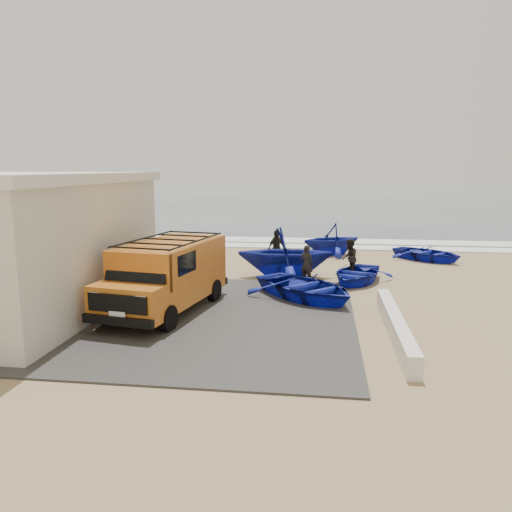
{
  "coord_description": "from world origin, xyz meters",
  "views": [
    {
      "loc": [
        3.0,
        -16.23,
        4.44
      ],
      "look_at": [
        0.55,
        1.98,
        1.2
      ],
      "focal_mm": 35.0,
      "sensor_mm": 36.0,
      "label": 1
    }
  ],
  "objects": [
    {
      "name": "boat_near_left",
      "position": [
        2.45,
        0.44,
        0.43
      ],
      "size": [
        5.0,
        5.01,
        0.86
      ],
      "primitive_type": "imported",
      "rotation": [
        0.0,
        0.0,
        0.78
      ],
      "color": "#14219F",
      "rests_on": "ground"
    },
    {
      "name": "fisherman_back",
      "position": [
        0.95,
        6.0,
        0.86
      ],
      "size": [
        0.95,
        1.05,
        1.71
      ],
      "primitive_type": "imported",
      "rotation": [
        0.0,
        0.0,
        0.9
      ],
      "color": "black",
      "rests_on": "ground"
    },
    {
      "name": "surf_line",
      "position": [
        0.0,
        12.0,
        0.03
      ],
      "size": [
        180.0,
        1.6,
        0.06
      ],
      "primitive_type": "cube",
      "color": "white",
      "rests_on": "ground"
    },
    {
      "name": "slab",
      "position": [
        -2.0,
        -2.0,
        0.03
      ],
      "size": [
        12.0,
        10.0,
        0.05
      ],
      "primitive_type": "cube",
      "color": "#3B3936",
      "rests_on": "ground"
    },
    {
      "name": "van",
      "position": [
        -1.77,
        -1.54,
        1.22
      ],
      "size": [
        2.95,
        5.57,
        2.27
      ],
      "rotation": [
        0.0,
        0.0,
        -0.17
      ],
      "color": "#C96D1E",
      "rests_on": "ground"
    },
    {
      "name": "boat_far_left",
      "position": [
        3.48,
        9.59,
        0.83
      ],
      "size": [
        4.08,
        3.91,
        1.66
      ],
      "primitive_type": "imported",
      "rotation": [
        0.0,
        0.0,
        -1.06
      ],
      "color": "#14219F",
      "rests_on": "ground"
    },
    {
      "name": "surf_wash",
      "position": [
        0.0,
        14.5,
        0.02
      ],
      "size": [
        180.0,
        2.2,
        0.04
      ],
      "primitive_type": "cube",
      "color": "white",
      "rests_on": "ground"
    },
    {
      "name": "parapet",
      "position": [
        5.0,
        -3.0,
        0.28
      ],
      "size": [
        0.35,
        6.0,
        0.55
      ],
      "primitive_type": "cube",
      "color": "silver",
      "rests_on": "ground"
    },
    {
      "name": "boat_mid_left",
      "position": [
        1.5,
        4.02,
        1.02
      ],
      "size": [
        4.21,
        3.74,
        2.05
      ],
      "primitive_type": "imported",
      "rotation": [
        0.0,
        0.0,
        1.68
      ],
      "color": "#14219F",
      "rests_on": "ground"
    },
    {
      "name": "ground",
      "position": [
        0.0,
        0.0,
        0.0
      ],
      "size": [
        160.0,
        160.0,
        0.0
      ],
      "primitive_type": "plane",
      "color": "#A1875D"
    },
    {
      "name": "fisherman_front",
      "position": [
        2.42,
        2.95,
        0.75
      ],
      "size": [
        0.65,
        0.57,
        1.51
      ],
      "primitive_type": "imported",
      "rotation": [
        0.0,
        0.0,
        2.67
      ],
      "color": "black",
      "rests_on": "ground"
    },
    {
      "name": "fisherman_middle",
      "position": [
        4.13,
        4.29,
        0.79
      ],
      "size": [
        0.71,
        0.85,
        1.59
      ],
      "primitive_type": "imported",
      "rotation": [
        0.0,
        0.0,
        -1.72
      ],
      "color": "black",
      "rests_on": "ground"
    },
    {
      "name": "ocean",
      "position": [
        0.0,
        56.0,
        0.0
      ],
      "size": [
        180.0,
        88.0,
        0.01
      ],
      "primitive_type": "cube",
      "color": "#385166",
      "rests_on": "ground"
    },
    {
      "name": "boat_near_right",
      "position": [
        4.37,
        3.31,
        0.35
      ],
      "size": [
        3.38,
        3.96,
        0.69
      ],
      "primitive_type": "imported",
      "rotation": [
        0.0,
        0.0,
        -0.34
      ],
      "color": "#14219F",
      "rests_on": "ground"
    },
    {
      "name": "boat_far_right",
      "position": [
        8.09,
        8.61,
        0.36
      ],
      "size": [
        4.2,
        4.13,
        0.71
      ],
      "primitive_type": "imported",
      "rotation": [
        0.0,
        0.0,
        0.83
      ],
      "color": "#14219F",
      "rests_on": "ground"
    }
  ]
}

